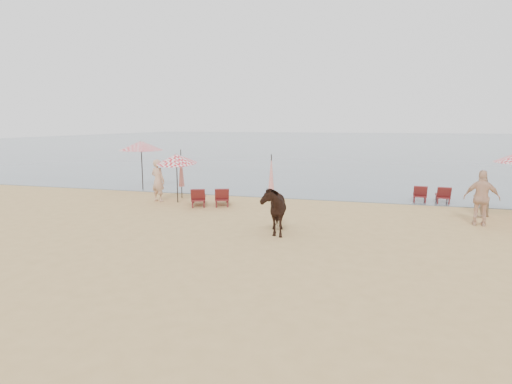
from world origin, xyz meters
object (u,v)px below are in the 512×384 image
lounger_cluster_right (431,194)px  beachgoer_right_a (481,197)px  umbrella_closed_right (271,174)px  lounger_cluster_left (210,197)px  cow (273,209)px  umbrella_open_left_b (176,159)px  umbrella_closed_left (181,168)px  beachgoer_right_b (482,198)px  beachgoer_left (158,180)px  umbrella_open_left_a (141,146)px

lounger_cluster_right → beachgoer_right_a: 2.99m
lounger_cluster_right → umbrella_closed_right: size_ratio=0.74×
lounger_cluster_left → cow: (3.66, -3.65, 0.41)m
umbrella_open_left_b → lounger_cluster_left: bearing=-18.4°
lounger_cluster_left → beachgoer_right_a: (10.72, 0.89, 0.38)m
beachgoer_right_a → umbrella_closed_left: bearing=-43.6°
lounger_cluster_right → umbrella_open_left_b: bearing=-160.7°
lounger_cluster_right → beachgoer_right_b: beachgoer_right_b is taller
umbrella_open_left_b → umbrella_closed_left: bearing=100.9°
beachgoer_left → umbrella_closed_right: bearing=-157.4°
umbrella_closed_right → beachgoer_left: bearing=-171.8°
umbrella_closed_right → beachgoer_right_a: (8.29, -0.25, -0.58)m
lounger_cluster_left → beachgoer_right_b: (10.40, -0.70, 0.58)m
umbrella_open_left_a → umbrella_open_left_b: 4.46m
lounger_cluster_left → lounger_cluster_right: (9.26, 3.46, -0.01)m
umbrella_closed_left → lounger_cluster_right: bearing=9.9°
lounger_cluster_right → umbrella_closed_right: umbrella_closed_right is taller
cow → beachgoer_right_b: bearing=7.3°
cow → beachgoer_right_a: size_ratio=1.23×
lounger_cluster_left → umbrella_closed_right: 2.84m
umbrella_open_left_b → beachgoer_right_a: umbrella_open_left_b is taller
lounger_cluster_left → beachgoer_right_b: bearing=-25.5°
beachgoer_left → beachgoer_right_b: 13.14m
umbrella_closed_right → beachgoer_right_a: 8.32m
umbrella_closed_right → beachgoer_right_b: (7.97, -1.84, -0.38)m
umbrella_open_left_b → beachgoer_right_b: umbrella_open_left_b is taller
beachgoer_right_b → umbrella_closed_right: bearing=-4.9°
umbrella_open_left_a → beachgoer_right_b: 16.12m
lounger_cluster_left → umbrella_closed_left: (-2.05, 1.49, 1.03)m
umbrella_open_left_b → umbrella_closed_right: 4.27m
cow → lounger_cluster_left: bearing=118.7°
lounger_cluster_left → beachgoer_right_b: beachgoer_right_b is taller
umbrella_open_left_b → umbrella_closed_right: (4.17, 0.73, -0.62)m
umbrella_closed_left → umbrella_closed_right: size_ratio=1.05×
lounger_cluster_right → umbrella_closed_left: size_ratio=0.70×
umbrella_open_left_a → beachgoer_right_b: (15.58, -3.93, -1.38)m
beachgoer_left → beachgoer_right_b: size_ratio=0.99×
lounger_cluster_left → umbrella_closed_left: size_ratio=0.88×
umbrella_open_left_a → beachgoer_right_a: size_ratio=1.70×
beachgoer_right_a → lounger_cluster_left: bearing=-36.2°
lounger_cluster_right → beachgoer_right_b: 4.36m
lounger_cluster_left → umbrella_closed_right: size_ratio=0.93×
beachgoer_right_a → beachgoer_right_b: bearing=37.7°
umbrella_closed_left → umbrella_closed_right: (4.47, -0.35, -0.07)m
umbrella_open_left_b → beachgoer_left: size_ratio=1.18×
lounger_cluster_right → umbrella_closed_left: umbrella_closed_left is taller
lounger_cluster_right → beachgoer_left: bearing=-161.9°
umbrella_open_left_a → beachgoer_right_a: bearing=15.0°
lounger_cluster_left → cow: 5.19m
beachgoer_right_b → beachgoer_right_a: bearing=-93.3°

